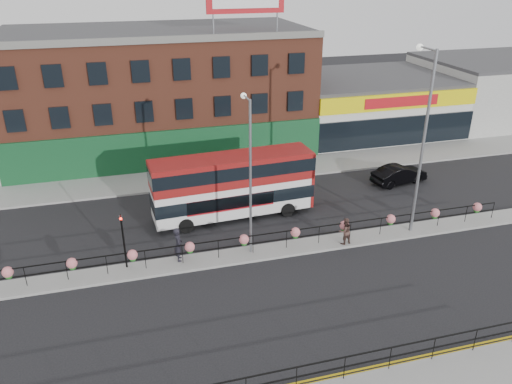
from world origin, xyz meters
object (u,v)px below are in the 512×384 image
object	(u,v)px
double_decker_bus	(233,180)
lamp_column_west	(249,165)
car	(399,174)
pedestrian_b	(345,231)
pedestrian_a	(178,244)
lamp_column_east	(423,128)

from	to	relation	value
double_decker_bus	lamp_column_west	size ratio (longest dim) A/B	1.19
car	pedestrian_b	world-z (taller)	pedestrian_b
double_decker_bus	lamp_column_west	distance (m)	5.38
double_decker_bus	pedestrian_b	bearing A→B (deg)	-45.08
car	pedestrian_a	size ratio (longest dim) A/B	2.26
car	pedestrian_b	bearing A→B (deg)	123.40
pedestrian_a	lamp_column_east	size ratio (longest dim) A/B	0.18
double_decker_bus	pedestrian_a	size ratio (longest dim) A/B	5.32
lamp_column_east	lamp_column_west	bearing A→B (deg)	179.03
pedestrian_b	lamp_column_west	xyz separation A→B (m)	(-5.52, 0.82, 4.43)
lamp_column_east	double_decker_bus	bearing A→B (deg)	154.62
pedestrian_a	lamp_column_west	size ratio (longest dim) A/B	0.22
double_decker_bus	pedestrian_b	xyz separation A→B (m)	(5.38, -5.40, -1.61)
double_decker_bus	lamp_column_west	bearing A→B (deg)	-91.74
pedestrian_b	lamp_column_west	bearing A→B (deg)	-17.37
lamp_column_west	lamp_column_east	world-z (taller)	lamp_column_east
double_decker_bus	lamp_column_west	xyz separation A→B (m)	(-0.14, -4.58, 2.82)
double_decker_bus	lamp_column_east	xyz separation A→B (m)	(10.02, -4.75, 4.06)
lamp_column_west	lamp_column_east	xyz separation A→B (m)	(10.16, -0.17, 1.23)
car	lamp_column_east	bearing A→B (deg)	144.76
double_decker_bus	pedestrian_a	world-z (taller)	double_decker_bus
double_decker_bus	pedestrian_b	distance (m)	7.79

